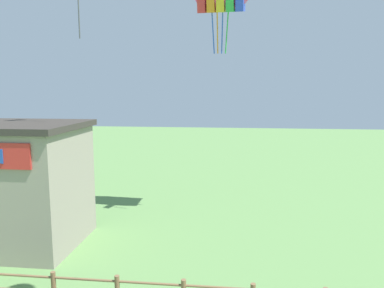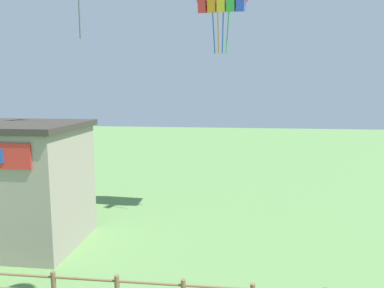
{
  "view_description": "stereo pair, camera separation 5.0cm",
  "coord_description": "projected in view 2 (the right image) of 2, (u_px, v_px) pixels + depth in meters",
  "views": [
    {
      "loc": [
        1.35,
        -1.62,
        6.3
      ],
      "look_at": [
        0.0,
        9.89,
        4.6
      ],
      "focal_mm": 35.0,
      "sensor_mm": 36.0,
      "label": 1
    },
    {
      "loc": [
        1.39,
        -1.62,
        6.3
      ],
      "look_at": [
        0.0,
        9.89,
        4.6
      ],
      "focal_mm": 35.0,
      "sensor_mm": 36.0,
      "label": 2
    }
  ],
  "objects": []
}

